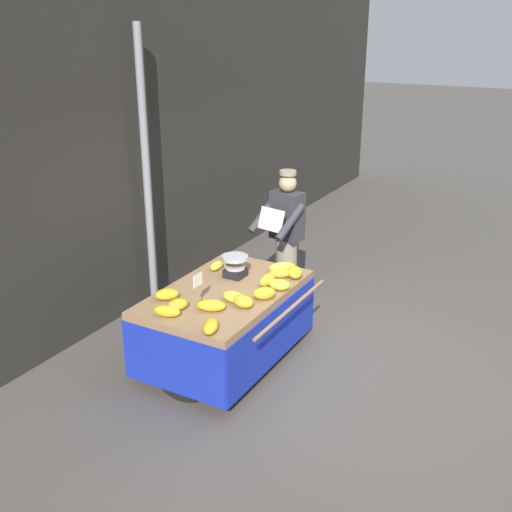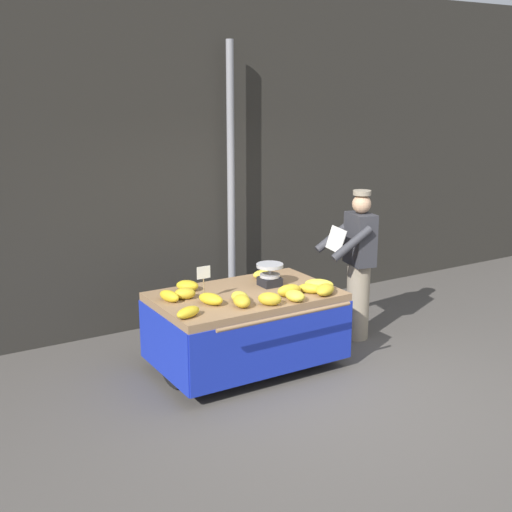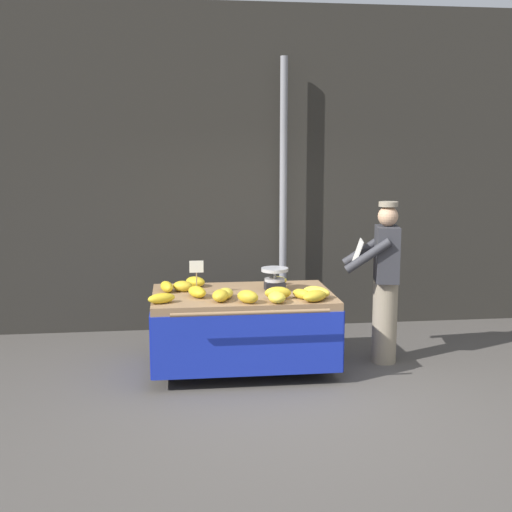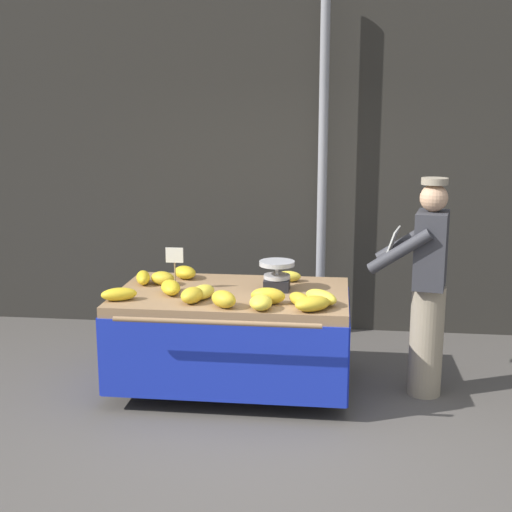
% 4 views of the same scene
% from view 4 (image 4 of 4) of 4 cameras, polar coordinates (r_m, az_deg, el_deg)
% --- Properties ---
extents(ground_plane, '(60.00, 60.00, 0.00)m').
position_cam_4_polar(ground_plane, '(4.83, 1.22, -15.38)').
color(ground_plane, '#514C47').
extents(back_wall, '(16.00, 0.24, 3.99)m').
position_cam_4_polar(back_wall, '(7.02, 3.50, 10.15)').
color(back_wall, '#2D2B26').
rests_on(back_wall, ground).
extents(street_pole, '(0.09, 0.09, 3.34)m').
position_cam_4_polar(street_pole, '(6.71, 5.47, 7.25)').
color(street_pole, gray).
rests_on(street_pole, ground).
extents(banana_cart, '(1.84, 1.34, 0.81)m').
position_cam_4_polar(banana_cart, '(5.54, -1.93, -4.99)').
color(banana_cart, '#93704C').
rests_on(banana_cart, ground).
extents(weighing_scale, '(0.28, 0.28, 0.24)m').
position_cam_4_polar(weighing_scale, '(5.50, 1.72, -1.61)').
color(weighing_scale, black).
rests_on(weighing_scale, banana_cart).
extents(price_sign, '(0.14, 0.01, 0.34)m').
position_cam_4_polar(price_sign, '(5.52, -6.69, -0.26)').
color(price_sign, '#997A51').
rests_on(price_sign, banana_cart).
extents(banana_bunch_0, '(0.30, 0.30, 0.11)m').
position_cam_4_polar(banana_bunch_0, '(5.13, 5.35, -3.38)').
color(banana_bunch_0, yellow).
rests_on(banana_bunch_0, banana_cart).
extents(banana_bunch_1, '(0.22, 0.26, 0.10)m').
position_cam_4_polar(banana_bunch_1, '(5.09, 3.59, -3.56)').
color(banana_bunch_1, gold).
rests_on(banana_bunch_1, banana_cart).
extents(banana_bunch_2, '(0.18, 0.23, 0.11)m').
position_cam_4_polar(banana_bunch_2, '(4.98, 0.40, -3.83)').
color(banana_bunch_2, yellow).
rests_on(banana_bunch_2, banana_cart).
extents(banana_bunch_3, '(0.26, 0.14, 0.12)m').
position_cam_4_polar(banana_bunch_3, '(5.12, 0.99, -3.28)').
color(banana_bunch_3, gold).
rests_on(banana_bunch_3, banana_cart).
extents(banana_bunch_4, '(0.32, 0.29, 0.11)m').
position_cam_4_polar(banana_bunch_4, '(4.97, 4.65, -3.91)').
color(banana_bunch_4, gold).
rests_on(banana_bunch_4, banana_cart).
extents(banana_bunch_5, '(0.28, 0.28, 0.11)m').
position_cam_4_polar(banana_bunch_5, '(5.91, -5.85, -1.34)').
color(banana_bunch_5, gold).
rests_on(banana_bunch_5, banana_cart).
extents(banana_bunch_6, '(0.20, 0.25, 0.12)m').
position_cam_4_polar(banana_bunch_6, '(5.17, -5.27, -3.22)').
color(banana_bunch_6, gold).
rests_on(banana_bunch_6, banana_cart).
extents(banana_bunch_7, '(0.22, 0.13, 0.09)m').
position_cam_4_polar(banana_bunch_7, '(5.78, 2.67, -1.68)').
color(banana_bunch_7, yellow).
rests_on(banana_bunch_7, banana_cart).
extents(banana_bunch_8, '(0.26, 0.26, 0.12)m').
position_cam_4_polar(banana_bunch_8, '(5.04, -2.67, -3.55)').
color(banana_bunch_8, gold).
rests_on(banana_bunch_8, banana_cart).
extents(banana_bunch_9, '(0.21, 0.30, 0.10)m').
position_cam_4_polar(banana_bunch_9, '(5.29, -4.40, -2.96)').
color(banana_bunch_9, yellow).
rests_on(banana_bunch_9, banana_cart).
extents(banana_bunch_10, '(0.18, 0.28, 0.11)m').
position_cam_4_polar(banana_bunch_10, '(5.77, -9.23, -1.76)').
color(banana_bunch_10, gold).
rests_on(banana_bunch_10, banana_cart).
extents(banana_bunch_11, '(0.29, 0.22, 0.10)m').
position_cam_4_polar(banana_bunch_11, '(5.31, -11.16, -3.09)').
color(banana_bunch_11, gold).
rests_on(banana_bunch_11, banana_cart).
extents(banana_bunch_12, '(0.24, 0.31, 0.11)m').
position_cam_4_polar(banana_bunch_12, '(5.43, -7.01, -2.58)').
color(banana_bunch_12, gold).
rests_on(banana_bunch_12, banana_cart).
extents(banana_bunch_13, '(0.25, 0.21, 0.11)m').
position_cam_4_polar(banana_bunch_13, '(5.72, -7.66, -1.81)').
color(banana_bunch_13, gold).
rests_on(banana_bunch_13, banana_cart).
extents(vendor_person, '(0.64, 0.59, 1.71)m').
position_cam_4_polar(vendor_person, '(5.52, 13.83, -2.47)').
color(vendor_person, gray).
rests_on(vendor_person, ground).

